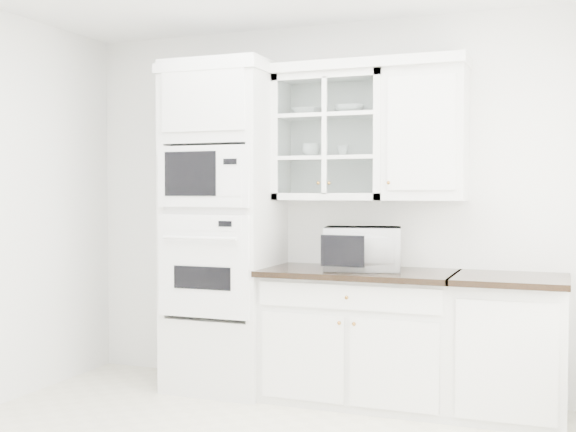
% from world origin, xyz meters
% --- Properties ---
extents(room_shell, '(4.00, 3.50, 2.70)m').
position_xyz_m(room_shell, '(0.00, 0.43, 1.78)').
color(room_shell, white).
rests_on(room_shell, ground).
extents(oven_column, '(0.76, 0.68, 2.40)m').
position_xyz_m(oven_column, '(-0.75, 1.42, 1.20)').
color(oven_column, white).
rests_on(oven_column, ground).
extents(base_cabinet_run, '(1.32, 0.67, 0.92)m').
position_xyz_m(base_cabinet_run, '(0.28, 1.45, 0.46)').
color(base_cabinet_run, white).
rests_on(base_cabinet_run, ground).
extents(extra_base_cabinet, '(0.72, 0.67, 0.92)m').
position_xyz_m(extra_base_cabinet, '(1.28, 1.45, 0.46)').
color(extra_base_cabinet, white).
rests_on(extra_base_cabinet, ground).
extents(upper_cabinet_glass, '(0.80, 0.33, 0.90)m').
position_xyz_m(upper_cabinet_glass, '(0.03, 1.58, 1.85)').
color(upper_cabinet_glass, white).
rests_on(upper_cabinet_glass, room_shell).
extents(upper_cabinet_solid, '(0.55, 0.33, 0.90)m').
position_xyz_m(upper_cabinet_solid, '(0.71, 1.58, 1.85)').
color(upper_cabinet_solid, white).
rests_on(upper_cabinet_solid, room_shell).
extents(crown_molding, '(2.14, 0.38, 0.07)m').
position_xyz_m(crown_molding, '(-0.07, 1.56, 2.33)').
color(crown_molding, white).
rests_on(crown_molding, room_shell).
extents(countertop_microwave, '(0.59, 0.53, 0.30)m').
position_xyz_m(countertop_microwave, '(0.31, 1.44, 1.07)').
color(countertop_microwave, white).
rests_on(countertop_microwave, base_cabinet_run).
extents(bowl_a, '(0.23, 0.23, 0.06)m').
position_xyz_m(bowl_a, '(-0.16, 1.59, 2.04)').
color(bowl_a, white).
rests_on(bowl_a, upper_cabinet_glass).
extents(bowl_b, '(0.22, 0.22, 0.06)m').
position_xyz_m(bowl_b, '(0.16, 1.58, 2.04)').
color(bowl_b, white).
rests_on(bowl_b, upper_cabinet_glass).
extents(cup_a, '(0.13, 0.13, 0.10)m').
position_xyz_m(cup_a, '(-0.13, 1.58, 1.76)').
color(cup_a, white).
rests_on(cup_a, upper_cabinet_glass).
extents(cup_b, '(0.11, 0.11, 0.08)m').
position_xyz_m(cup_b, '(0.11, 1.60, 1.75)').
color(cup_b, white).
rests_on(cup_b, upper_cabinet_glass).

